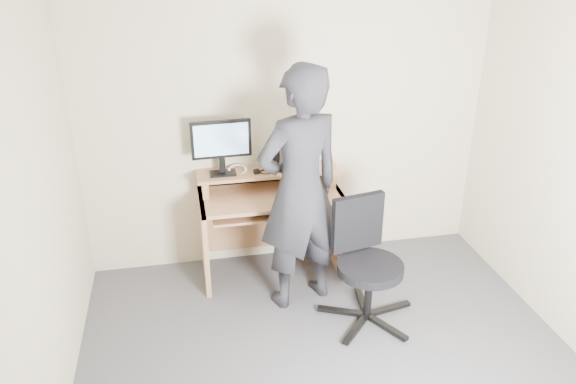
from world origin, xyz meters
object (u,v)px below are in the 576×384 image
object	(u,v)px
office_chair	(365,258)
monitor	(221,143)
desk	(270,212)
person	(300,190)

from	to	relation	value
office_chair	monitor	bearing A→B (deg)	125.65
desk	office_chair	xyz separation A→B (m)	(0.59, -0.83, -0.03)
desk	person	bearing A→B (deg)	-74.31
person	office_chair	bearing A→B (deg)	125.75
office_chair	person	size ratio (longest dim) A/B	0.49
desk	monitor	distance (m)	0.75
office_chair	person	bearing A→B (deg)	132.76
office_chair	person	xyz separation A→B (m)	(-0.44, 0.31, 0.46)
monitor	person	world-z (taller)	person
desk	monitor	world-z (taller)	monitor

